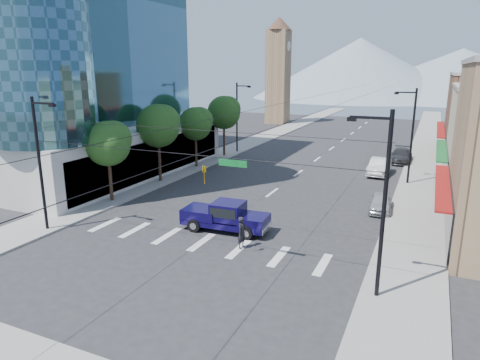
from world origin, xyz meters
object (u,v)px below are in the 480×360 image
(pedestrian, at_px, (242,233))
(parked_car_far, at_px, (401,156))
(pickup_truck, at_px, (225,216))
(parked_car_near, at_px, (381,203))
(parked_car_mid, at_px, (379,166))

(pedestrian, height_order, parked_car_far, pedestrian)
(pickup_truck, relative_size, parked_car_far, 1.10)
(parked_car_far, bearing_deg, parked_car_near, -88.75)
(pickup_truck, xyz_separation_m, parked_car_near, (9.16, 8.61, -0.37))
(parked_car_near, xyz_separation_m, parked_car_far, (0.00, 19.67, 0.12))
(pickup_truck, distance_m, parked_car_mid, 22.26)
(pickup_truck, distance_m, parked_car_near, 12.57)
(parked_car_near, height_order, parked_car_mid, parked_car_mid)
(parked_car_mid, bearing_deg, parked_car_near, -80.47)
(parked_car_near, relative_size, parked_car_far, 0.73)
(pickup_truck, xyz_separation_m, parked_car_far, (9.16, 28.28, -0.25))
(pedestrian, bearing_deg, parked_car_near, -25.63)
(pedestrian, distance_m, parked_car_near, 12.85)
(pickup_truck, bearing_deg, pedestrian, -47.86)
(pedestrian, distance_m, parked_car_mid, 23.76)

